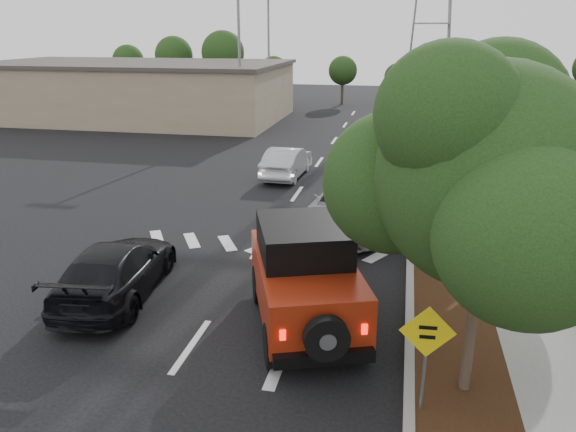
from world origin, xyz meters
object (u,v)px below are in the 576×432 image
(red_jeep, at_px, (303,274))
(black_suv_oncoming, at_px, (116,269))
(speed_hump_sign, at_px, (426,345))
(silver_suv_ahead, at_px, (347,209))

(red_jeep, relative_size, black_suv_oncoming, 1.00)
(red_jeep, relative_size, speed_hump_sign, 2.41)
(black_suv_oncoming, bearing_deg, speed_hump_sign, 150.04)
(red_jeep, xyz_separation_m, black_suv_oncoming, (-4.88, 0.42, -0.50))
(red_jeep, relative_size, silver_suv_ahead, 0.89)
(black_suv_oncoming, height_order, speed_hump_sign, speed_hump_sign)
(red_jeep, height_order, silver_suv_ahead, red_jeep)
(black_suv_oncoming, bearing_deg, silver_suv_ahead, -137.26)
(black_suv_oncoming, distance_m, speed_hump_sign, 8.21)
(red_jeep, bearing_deg, black_suv_oncoming, 155.33)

